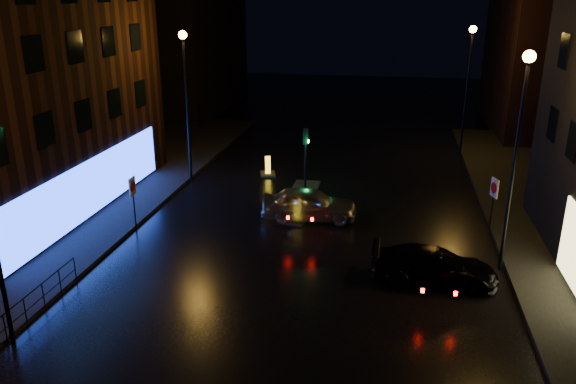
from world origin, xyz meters
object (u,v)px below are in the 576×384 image
at_px(bollard_near, 297,216).
at_px(road_sign_right, 494,193).
at_px(road_sign_left, 133,191).
at_px(silver_hatchback, 309,204).
at_px(dark_sedan, 434,266).
at_px(traffic_signal, 305,180).
at_px(bollard_far, 268,171).

distance_m(bollard_near, road_sign_right, 8.90).
bearing_deg(road_sign_left, bollard_near, 16.70).
relative_size(silver_hatchback, road_sign_left, 1.80).
distance_m(dark_sedan, bollard_near, 7.79).
bearing_deg(traffic_signal, road_sign_left, -133.52).
bearing_deg(bollard_far, traffic_signal, -56.18).
xyz_separation_m(silver_hatchback, bollard_near, (-0.50, -0.38, -0.52)).
bearing_deg(road_sign_right, silver_hatchback, -18.89).
relative_size(bollard_far, road_sign_right, 0.58).
distance_m(dark_sedan, road_sign_left, 13.35).
relative_size(traffic_signal, bollard_near, 2.45).
bearing_deg(road_sign_right, traffic_signal, -43.71).
xyz_separation_m(silver_hatchback, dark_sedan, (5.49, -5.34, -0.10)).
bearing_deg(bollard_near, road_sign_left, -151.04).
relative_size(bollard_far, road_sign_left, 0.60).
relative_size(traffic_signal, silver_hatchback, 0.76).
relative_size(traffic_signal, dark_sedan, 0.75).
distance_m(traffic_signal, road_sign_right, 10.21).
bearing_deg(road_sign_left, dark_sedan, -13.21).
bearing_deg(road_sign_left, silver_hatchback, 18.14).
xyz_separation_m(road_sign_left, road_sign_right, (15.79, 2.64, 0.05)).
xyz_separation_m(silver_hatchback, road_sign_right, (8.24, -0.15, 1.16)).
bearing_deg(traffic_signal, bollard_far, 140.75).
relative_size(bollard_near, road_sign_right, 0.55).
xyz_separation_m(traffic_signal, bollard_near, (0.36, -4.64, -0.26)).
bearing_deg(bollard_far, road_sign_left, -131.12).
relative_size(traffic_signal, bollard_far, 2.31).
distance_m(road_sign_left, road_sign_right, 16.01).
bearing_deg(traffic_signal, road_sign_right, -25.89).
xyz_separation_m(traffic_signal, dark_sedan, (6.35, -9.60, 0.17)).
bearing_deg(silver_hatchback, road_sign_right, -97.10).
height_order(dark_sedan, road_sign_left, road_sign_left).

